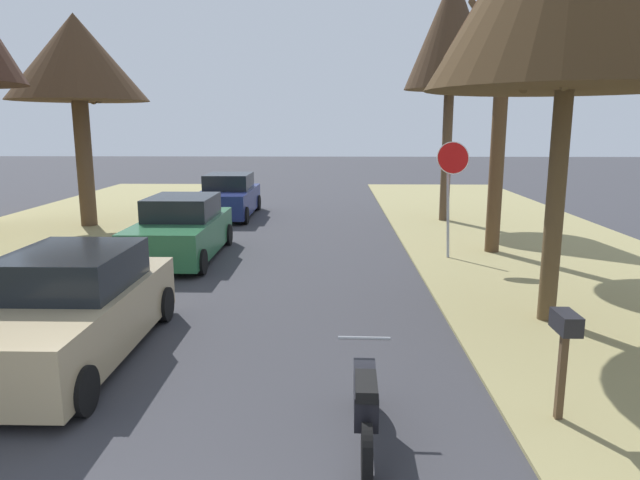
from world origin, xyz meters
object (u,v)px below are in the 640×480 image
Objects in this scene: parked_sedan_navy at (229,197)px; curbside_mailbox at (565,335)px; street_tree_right_far at (452,33)px; parked_sedan_green at (181,230)px; stop_sign_far at (451,174)px; parked_motorcycle at (365,402)px; street_tree_right_mid_b at (506,6)px; parked_sedan_tan at (71,310)px; street_tree_left_mid_b at (76,60)px.

curbside_mailbox is (6.49, -15.01, 0.33)m from parked_sedan_navy.
street_tree_right_far is 11.27m from parked_sedan_green.
stop_sign_far is 1.42× the size of parked_motorcycle.
stop_sign_far is 9.22m from parked_motorcycle.
street_tree_right_mid_b is 10.43m from curbside_mailbox.
parked_motorcycle is at bearing -103.88° from street_tree_right_far.
street_tree_right_mid_b reaches higher than parked_sedan_green.
street_tree_right_far is at bearing 84.54° from curbside_mailbox.
stop_sign_far is at bearing 43.62° from parked_sedan_tan.
parked_sedan_tan is 4.73m from parked_motorcycle.
street_tree_left_mid_b reaches higher than parked_sedan_navy.
parked_sedan_tan is 6.42m from parked_sedan_green.
street_tree_right_far is 1.88× the size of parked_sedan_navy.
stop_sign_far reaches higher than parked_sedan_navy.
stop_sign_far is at bearing -151.01° from street_tree_right_mid_b.
stop_sign_far is 2.30× the size of curbside_mailbox.
parked_sedan_green is at bearing 128.34° from curbside_mailbox.
street_tree_left_mid_b reaches higher than parked_motorcycle.
stop_sign_far reaches higher than parked_motorcycle.
parked_sedan_green and parked_sedan_navy have the same top height.
street_tree_right_mid_b is at bearing -86.55° from street_tree_right_far.
parked_motorcycle is at bearing -64.09° from parked_sedan_green.
street_tree_right_mid_b reaches higher than parked_motorcycle.
parked_sedan_green is (-0.06, 6.42, 0.00)m from parked_sedan_tan.
curbside_mailbox is (6.40, -1.75, 0.33)m from parked_sedan_tan.
street_tree_right_mid_b is 1.73× the size of parked_sedan_green.
parked_sedan_tan is 6.65m from curbside_mailbox.
parked_sedan_navy is 16.09m from parked_motorcycle.
street_tree_left_mid_b is at bearing -173.79° from street_tree_right_far.
street_tree_right_far is 15.57m from parked_sedan_tan.
street_tree_left_mid_b is at bearing -151.64° from parked_sedan_navy.
parked_sedan_green is at bearing 90.55° from parked_sedan_tan.
parked_sedan_tan is (-8.05, -7.15, -5.51)m from street_tree_right_mid_b.
parked_sedan_green is 2.15× the size of parked_motorcycle.
stop_sign_far is at bearing -45.00° from parked_sedan_navy.
street_tree_left_mid_b reaches higher than stop_sign_far.
street_tree_left_mid_b is 17.22m from curbside_mailbox.
parked_sedan_tan reaches higher than curbside_mailbox.
stop_sign_far is 12.45m from street_tree_left_mid_b.
stop_sign_far is 8.26m from curbside_mailbox.
street_tree_right_far is 1.22× the size of street_tree_left_mid_b.
parked_sedan_navy is (-6.83, 6.83, -1.43)m from stop_sign_far.
stop_sign_far is 0.66× the size of parked_sedan_navy.
street_tree_right_mid_b is at bearing 67.50° from parked_motorcycle.
street_tree_right_mid_b reaches higher than street_tree_left_mid_b.
street_tree_right_far is 16.07m from parked_motorcycle.
street_tree_right_mid_b is 6.00× the size of curbside_mailbox.
parked_sedan_tan is 3.47× the size of curbside_mailbox.
parked_sedan_navy is (4.30, 2.32, -4.68)m from street_tree_left_mid_b.
parked_sedan_tan is (-7.74, -12.26, -5.65)m from street_tree_right_far.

